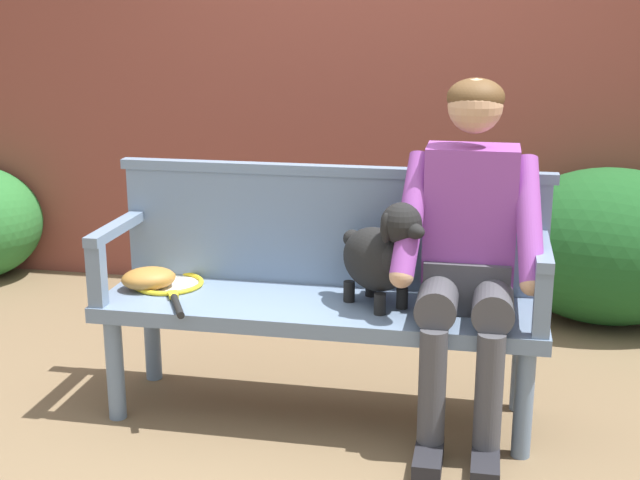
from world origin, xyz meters
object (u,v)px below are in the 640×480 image
at_px(garden_bench, 320,316).
at_px(baseball_glove, 149,278).
at_px(dog_on_bench, 382,254).
at_px(tennis_racket, 169,285).
at_px(person_seated, 468,244).

bearing_deg(garden_bench, baseball_glove, 178.69).
xyz_separation_m(dog_on_bench, baseball_glove, (-0.96, 0.04, -0.17)).
xyz_separation_m(garden_bench, tennis_racket, (-0.64, 0.05, 0.07)).
relative_size(dog_on_bench, tennis_racket, 0.75).
relative_size(garden_bench, person_seated, 1.29).
relative_size(person_seated, tennis_racket, 2.36).
distance_m(garden_bench, person_seated, 0.65).
xyz_separation_m(tennis_racket, baseball_glove, (-0.07, -0.03, 0.04)).
bearing_deg(person_seated, baseball_glove, 178.59).
bearing_deg(tennis_racket, garden_bench, -4.53).
height_order(garden_bench, tennis_racket, tennis_racket).
height_order(tennis_racket, baseball_glove, baseball_glove).
bearing_deg(dog_on_bench, person_seated, 0.87).
bearing_deg(garden_bench, person_seated, -1.54).
relative_size(garden_bench, baseball_glove, 7.91).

